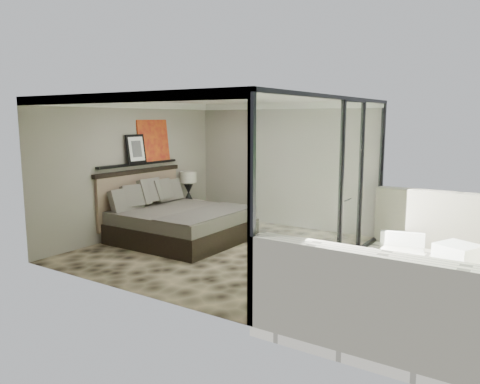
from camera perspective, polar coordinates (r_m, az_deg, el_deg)
The scene contains 14 objects.
floor at distance 8.93m, azimuth -2.47°, elevation -6.98°, with size 5.00×5.00×0.00m, color black.
ceiling at distance 8.59m, azimuth -2.59°, elevation 11.21°, with size 4.50×5.00×0.02m, color silver.
back_wall at distance 10.75m, azimuth 5.30°, elevation 3.30°, with size 4.50×0.02×2.80m, color gray.
left_wall at distance 10.12m, azimuth -12.86°, elevation 2.77°, with size 0.02×5.00×2.80m, color gray.
glass_wall at distance 7.56m, azimuth 11.41°, elevation 0.80°, with size 0.08×5.00×2.80m, color white.
terrace_slab at distance 7.50m, azimuth 21.93°, elevation -11.27°, with size 3.00×5.00×0.12m, color beige.
picture_ledge at distance 10.14m, azimuth -12.23°, elevation 3.37°, with size 0.12×2.20×0.05m, color black.
bed at distance 9.60m, azimuth -7.60°, elevation -3.56°, with size 2.38×2.30×1.32m.
nightstand at distance 11.21m, azimuth -6.16°, elevation -2.39°, with size 0.52×0.52×0.52m, color black.
table_lamp at distance 11.11m, azimuth -6.30°, elevation 1.22°, with size 0.38×0.38×0.70m.
abstract_canvas at distance 10.45m, azimuth -10.51°, elevation 6.19°, with size 0.04×0.90×0.90m, color #BE4E10.
framed_print at distance 10.01m, azimuth -12.57°, elevation 5.16°, with size 0.03×0.50×0.60m, color black.
ottoman at distance 7.98m, azimuth 24.97°, elevation -7.71°, with size 0.55×0.55×0.55m, color silver.
lounger at distance 7.85m, azimuth 19.11°, elevation -8.40°, with size 1.05×1.56×0.56m.
Camera 1 is at (5.05, -6.94, 2.44)m, focal length 35.00 mm.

